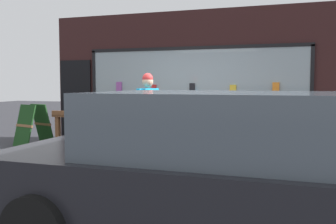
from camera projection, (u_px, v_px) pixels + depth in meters
The scene contains 8 objects.
ground_plane at pixel (160, 164), 6.93m from camera, with size 40.00×40.00×0.00m, color #2D2D33.
shopfront_facade at pixel (191, 79), 9.08m from camera, with size 7.39×0.29×3.23m.
display_table_left at pixel (112, 119), 8.32m from camera, with size 2.69×0.72×0.88m.
display_table_right at pixel (249, 124), 7.38m from camera, with size 2.70×0.75×0.86m.
person_browsing at pixel (148, 109), 7.38m from camera, with size 0.32×0.65×1.69m.
small_dog at pixel (167, 147), 7.08m from camera, with size 0.45×0.50×0.43m.
sandwich_board_sign at pixel (34, 125), 8.91m from camera, with size 0.76×0.91×0.98m.
parked_car at pixel (229, 166), 3.38m from camera, with size 4.29×2.01×1.41m.
Camera 1 is at (2.28, -6.44, 1.49)m, focal length 40.00 mm.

